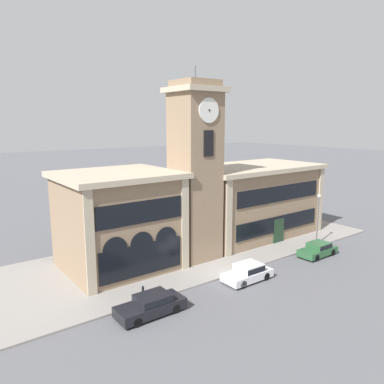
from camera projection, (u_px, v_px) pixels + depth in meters
The scene contains 10 objects.
ground_plane at pixel (233, 275), 31.06m from camera, with size 300.00×300.00×0.00m, color #56565B.
sidewalk_kerb at pixel (185, 253), 36.28m from camera, with size 41.92×13.32×0.15m.
clock_tower at pixel (195, 172), 33.61m from camera, with size 4.37×4.37×17.30m.
town_hall_left_wing at pixel (118, 220), 32.07m from camera, with size 9.73×8.71×8.42m.
town_hall_right_wing at pixel (251, 200), 41.70m from camera, with size 15.52×8.71×7.88m.
parked_car_near at pixel (151, 304), 24.65m from camera, with size 4.66×1.92×1.37m.
parked_car_mid at pixel (248, 272), 29.96m from camera, with size 4.19×1.92×1.37m.
parked_car_far at pixel (318, 249), 35.50m from camera, with size 4.06×1.81×1.29m.
street_lamp at pixel (318, 211), 37.76m from camera, with size 0.36×0.36×5.28m.
bollard at pixel (143, 293), 26.38m from camera, with size 0.18×0.18×1.06m.
Camera 1 is at (-20.28, -21.36, 12.53)m, focal length 35.00 mm.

